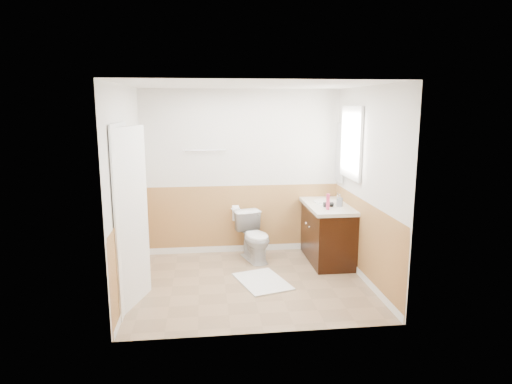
{
  "coord_description": "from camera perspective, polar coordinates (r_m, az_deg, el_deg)",
  "views": [
    {
      "loc": [
        -0.57,
        -5.43,
        2.28
      ],
      "look_at": [
        0.1,
        0.25,
        1.15
      ],
      "focal_mm": 31.41,
      "sensor_mm": 36.0,
      "label": 1
    }
  ],
  "objects": [
    {
      "name": "wall_left",
      "position": [
        5.6,
        -16.17,
        0.14
      ],
      "size": [
        0.0,
        3.0,
        3.0
      ],
      "primitive_type": "plane",
      "rotation": [
        1.57,
        0.0,
        1.57
      ],
      "color": "silver",
      "rests_on": "floor"
    },
    {
      "name": "wall_right",
      "position": [
        5.9,
        13.93,
        0.8
      ],
      "size": [
        0.0,
        3.0,
        3.0
      ],
      "primitive_type": "plane",
      "rotation": [
        1.57,
        0.0,
        -1.57
      ],
      "color": "silver",
      "rests_on": "floor"
    },
    {
      "name": "hair_dryer_handle",
      "position": [
        6.46,
        8.73,
        -1.7
      ],
      "size": [
        0.03,
        0.03,
        0.07
      ],
      "primitive_type": "cylinder",
      "color": "black",
      "rests_on": "countertop"
    },
    {
      "name": "wainscot_right",
      "position": [
        6.07,
        13.49,
        -6.19
      ],
      "size": [
        0.0,
        2.6,
        2.6
      ],
      "primitive_type": "plane",
      "rotation": [
        1.57,
        0.0,
        -1.57
      ],
      "color": "#BE834C",
      "rests_on": "floor"
    },
    {
      "name": "vanity_knob_right",
      "position": [
        6.64,
        6.42,
        -3.98
      ],
      "size": [
        0.03,
        0.03,
        0.03
      ],
      "primitive_type": "sphere",
      "color": "white",
      "rests_on": "vanity_cabinet"
    },
    {
      "name": "wall_front",
      "position": [
        4.29,
        1.11,
        -2.7
      ],
      "size": [
        3.0,
        0.0,
        3.0
      ],
      "primitive_type": "plane",
      "rotation": [
        -1.57,
        0.0,
        0.0
      ],
      "color": "silver",
      "rests_on": "floor"
    },
    {
      "name": "wainscot_front",
      "position": [
        4.54,
        1.05,
        -11.89
      ],
      "size": [
        3.0,
        0.0,
        3.0
      ],
      "primitive_type": "plane",
      "rotation": [
        -1.57,
        0.0,
        0.0
      ],
      "color": "#BE834C",
      "rests_on": "floor"
    },
    {
      "name": "sink_basin",
      "position": [
        6.69,
        8.88,
        -1.2
      ],
      "size": [
        0.36,
        0.36,
        0.02
      ],
      "primitive_type": "cylinder",
      "color": "white",
      "rests_on": "countertop"
    },
    {
      "name": "floor",
      "position": [
        5.91,
        -0.69,
        -11.5
      ],
      "size": [
        3.0,
        3.0,
        0.0
      ],
      "primitive_type": "plane",
      "color": "#8C7051",
      "rests_on": "ground"
    },
    {
      "name": "door_knob",
      "position": [
        5.52,
        -14.56,
        -3.11
      ],
      "size": [
        0.06,
        0.06,
        0.06
      ],
      "primitive_type": "sphere",
      "color": "silver",
      "rests_on": "door"
    },
    {
      "name": "lotion_bottle",
      "position": [
        6.21,
        9.15,
        -1.23
      ],
      "size": [
        0.05,
        0.05,
        0.22
      ],
      "primitive_type": "cylinder",
      "color": "#D93864",
      "rests_on": "countertop"
    },
    {
      "name": "toilet",
      "position": [
        6.63,
        -0.18,
        -5.73
      ],
      "size": [
        0.58,
        0.78,
        0.71
      ],
      "primitive_type": "imported",
      "rotation": [
        0.0,
        0.0,
        0.29
      ],
      "color": "silver",
      "rests_on": "floor"
    },
    {
      "name": "bath_mat",
      "position": [
        5.93,
        0.8,
        -11.32
      ],
      "size": [
        0.76,
        0.92,
        0.02
      ],
      "primitive_type": "cube",
      "rotation": [
        0.0,
        0.0,
        0.29
      ],
      "color": "white",
      "rests_on": "floor"
    },
    {
      "name": "towel_bar",
      "position": [
        6.71,
        -6.56,
        5.29
      ],
      "size": [
        0.62,
        0.02,
        0.02
      ],
      "primitive_type": "cylinder",
      "rotation": [
        0.0,
        1.57,
        0.0
      ],
      "color": "silver",
      "rests_on": "wall_back"
    },
    {
      "name": "window_frame",
      "position": [
        6.37,
        12.03,
        6.17
      ],
      "size": [
        0.04,
        0.8,
        1.0
      ],
      "primitive_type": "cube",
      "color": "white",
      "rests_on": "wall_right"
    },
    {
      "name": "mirror_panel",
      "position": [
        6.88,
        10.65,
        4.9
      ],
      "size": [
        0.02,
        0.35,
        0.9
      ],
      "primitive_type": "cube",
      "color": "silver",
      "rests_on": "wall_right"
    },
    {
      "name": "wall_back",
      "position": [
        6.83,
        -1.87,
        2.5
      ],
      "size": [
        3.0,
        0.0,
        3.0
      ],
      "primitive_type": "plane",
      "rotation": [
        1.57,
        0.0,
        0.0
      ],
      "color": "silver",
      "rests_on": "floor"
    },
    {
      "name": "countertop",
      "position": [
        6.56,
        9.14,
        -1.78
      ],
      "size": [
        0.6,
        1.15,
        0.05
      ],
      "primitive_type": "cube",
      "color": "silver",
      "rests_on": "vanity_cabinet"
    },
    {
      "name": "door_frame",
      "position": [
        5.21,
        -16.57,
        -3.17
      ],
      "size": [
        0.02,
        0.92,
        2.1
      ],
      "primitive_type": "cube",
      "color": "white",
      "rests_on": "wall_left"
    },
    {
      "name": "door",
      "position": [
        5.2,
        -15.74,
        -3.27
      ],
      "size": [
        0.29,
        0.78,
        2.04
      ],
      "primitive_type": "cube",
      "rotation": [
        0.0,
        0.0,
        -0.31
      ],
      "color": "white",
      "rests_on": "wall_left"
    },
    {
      "name": "vanity_knob_left",
      "position": [
        6.46,
        6.82,
        -4.44
      ],
      "size": [
        0.03,
        0.03,
        0.03
      ],
      "primitive_type": "sphere",
      "color": "silver",
      "rests_on": "vanity_cabinet"
    },
    {
      "name": "faucet",
      "position": [
        6.73,
        10.37,
        -0.66
      ],
      "size": [
        0.02,
        0.02,
        0.14
      ],
      "primitive_type": "cylinder",
      "color": "silver",
      "rests_on": "countertop"
    },
    {
      "name": "wainscot_left",
      "position": [
        5.78,
        -15.65,
        -7.17
      ],
      "size": [
        0.0,
        2.6,
        2.6
      ],
      "primitive_type": "plane",
      "rotation": [
        1.57,
        0.0,
        1.57
      ],
      "color": "#BE834C",
      "rests_on": "floor"
    },
    {
      "name": "tp_sheet",
      "position": [
        6.88,
        -2.62,
        -3.05
      ],
      "size": [
        0.1,
        0.01,
        0.16
      ],
      "primitive_type": "cube",
      "color": "white",
      "rests_on": "tp_roll"
    },
    {
      "name": "hair_dryer_body",
      "position": [
        6.38,
        9.19,
        -1.58
      ],
      "size": [
        0.14,
        0.07,
        0.07
      ],
      "primitive_type": "cylinder",
      "rotation": [
        0.0,
        1.57,
        0.0
      ],
      "color": "black",
      "rests_on": "countertop"
    },
    {
      "name": "soap_dispenser",
      "position": [
        6.44,
        10.61,
        -1.04
      ],
      "size": [
        0.1,
        0.11,
        0.17
      ],
      "primitive_type": "imported",
      "rotation": [
        0.0,
        0.0,
        -0.43
      ],
      "color": "gray",
      "rests_on": "countertop"
    },
    {
      "name": "tp_holder_bar",
      "position": [
        6.85,
        -2.62,
        -2.16
      ],
      "size": [
        0.14,
        0.02,
        0.02
      ],
      "primitive_type": "cylinder",
      "rotation": [
        0.0,
        1.57,
        0.0
      ],
      "color": "silver",
      "rests_on": "wall_back"
    },
    {
      "name": "vanity_cabinet",
      "position": [
        6.67,
        9.11,
        -5.34
      ],
      "size": [
        0.55,
        1.1,
        0.8
      ],
      "primitive_type": "cube",
      "color": "black",
      "rests_on": "floor"
    },
    {
      "name": "tp_roll",
      "position": [
        6.85,
        -2.62,
        -2.16
      ],
      "size": [
        0.1,
        0.11,
        0.11
      ],
      "primitive_type": "cylinder",
      "rotation": [
        0.0,
        1.57,
        0.0
      ],
      "color": "white",
      "rests_on": "tp_holder_bar"
    },
    {
      "name": "wainscot_back",
      "position": [
        6.97,
        -1.82,
        -3.63
      ],
      "size": [
        3.0,
        0.0,
        3.0
      ],
      "primitive_type": "plane",
      "rotation": [
        1.57,
        0.0,
        0.0
      ],
      "color": "#BE834C",
      "rests_on": "floor"
    },
    {
      "name": "ceiling",
      "position": [
        5.46,
        -0.75,
        13.5
      ],
      "size": [
        3.0,
        3.0,
        0.0
      ],
      "primitive_type": "plane",
      "rotation": [
        3.14,
        0.0,
        0.0
      ],
      "color": "white",
      "rests_on": "floor"
    },
    {
      "name": "window_glass",
      "position": [
        6.38,
        12.17,
        6.17
      ],
      "size": [
        0.01,
        0.7,
        0.9
      ],
      "primitive_type": "cube",
      "color": "white",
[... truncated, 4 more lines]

